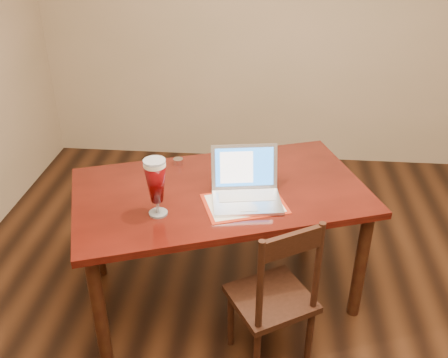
{
  "coord_description": "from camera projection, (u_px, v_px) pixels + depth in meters",
  "views": [
    {
      "loc": [
        -0.24,
        -1.8,
        2.18
      ],
      "look_at": [
        -0.47,
        0.6,
        0.81
      ],
      "focal_mm": 40.0,
      "sensor_mm": 36.0,
      "label": 1
    }
  ],
  "objects": [
    {
      "name": "dining_chair",
      "position": [
        274.0,
        298.0,
        2.5
      ],
      "size": [
        0.52,
        0.51,
        0.9
      ],
      "rotation": [
        0.0,
        0.0,
        0.54
      ],
      "color": "black",
      "rests_on": "ground"
    },
    {
      "name": "room_shell",
      "position": [
        341.0,
        33.0,
        1.74
      ],
      "size": [
        4.51,
        5.01,
        2.71
      ],
      "color": "tan",
      "rests_on": "ground"
    },
    {
      "name": "dining_table",
      "position": [
        219.0,
        202.0,
        2.81
      ],
      "size": [
        1.82,
        1.4,
        1.07
      ],
      "rotation": [
        0.0,
        0.0,
        0.34
      ],
      "color": "#4C100A",
      "rests_on": "ground"
    }
  ]
}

